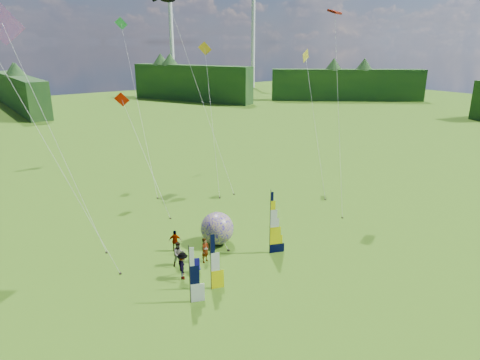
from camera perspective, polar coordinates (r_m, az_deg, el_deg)
ground at (r=27.87m, az=6.66°, el=-12.54°), size 220.00×220.00×0.00m
treeline_ring at (r=26.08m, az=6.98°, el=-4.93°), size 210.00×210.00×8.00m
turbine_left at (r=141.92m, az=1.75°, el=18.27°), size 8.00×1.20×30.00m
turbine_right at (r=134.40m, az=-9.11°, el=18.09°), size 8.00×1.20×30.00m
feather_banner_main at (r=29.40m, az=4.04°, el=-5.79°), size 1.19×0.54×4.54m
side_banner_left at (r=25.51m, az=-3.92°, el=-10.92°), size 0.97×0.42×3.57m
side_banner_far at (r=24.43m, az=-6.72°, el=-12.56°), size 0.98×0.47×3.46m
bol_inflatable at (r=31.20m, az=-3.07°, el=-6.47°), size 3.19×3.19×2.40m
spectator_a at (r=28.96m, az=-4.67°, el=-9.30°), size 0.73×0.61×1.71m
spectator_b at (r=28.70m, az=-8.16°, el=-9.73°), size 0.86×0.51×1.68m
spectator_c at (r=27.19m, az=-7.62°, el=-11.26°), size 0.93×1.20×1.77m
spectator_d at (r=30.64m, az=-8.63°, el=-8.03°), size 0.96×0.80×1.54m
camp_chair at (r=27.78m, az=-5.87°, el=-11.46°), size 0.73×0.73×0.97m
kite_whale at (r=44.00m, az=-5.44°, el=12.24°), size 6.17×14.36×19.56m
kite_rainbow_delta at (r=31.48m, az=-23.61°, el=6.79°), size 9.43×11.84×17.60m
kite_parafoil at (r=37.20m, az=13.09°, el=9.80°), size 8.13×9.63×18.23m
small_kite_red at (r=38.21m, az=-12.60°, el=3.90°), size 4.91×10.70×10.20m
small_kite_orange at (r=42.64m, az=-3.77°, el=8.75°), size 8.95×11.35×14.61m
small_kite_yellow at (r=42.68m, az=10.02°, el=8.07°), size 9.15×11.16×13.95m
small_kite_pink at (r=27.84m, az=-23.71°, el=4.07°), size 8.09×8.63×16.25m
small_kite_green at (r=44.58m, az=-13.45°, el=10.28°), size 7.50×14.06×17.04m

